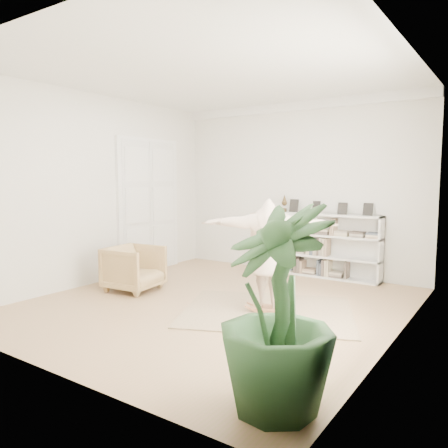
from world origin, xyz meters
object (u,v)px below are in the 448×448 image
at_px(rocker_board, 268,308).
at_px(houseplant, 277,309).
at_px(armchair, 134,268).
at_px(person, 268,251).
at_px(bookshelf, 326,246).

relative_size(rocker_board, houseplant, 0.29).
relative_size(armchair, person, 0.44).
xyz_separation_m(person, houseplant, (1.40, -2.43, -0.03)).
xyz_separation_m(armchair, rocker_board, (2.61, 0.21, -0.34)).
distance_m(armchair, person, 2.67).
xyz_separation_m(bookshelf, rocker_board, (0.14, -2.73, -0.57)).
distance_m(armchair, houseplant, 4.61).
distance_m(bookshelf, houseplant, 5.40).
xyz_separation_m(rocker_board, houseplant, (1.40, -2.43, 0.84)).
height_order(rocker_board, houseplant, houseplant).
bearing_deg(rocker_board, person, 8.55).
bearing_deg(bookshelf, houseplant, -73.37).
distance_m(armchair, rocker_board, 2.64).
bearing_deg(armchair, rocker_board, -92.03).
bearing_deg(rocker_board, bookshelf, 69.58).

